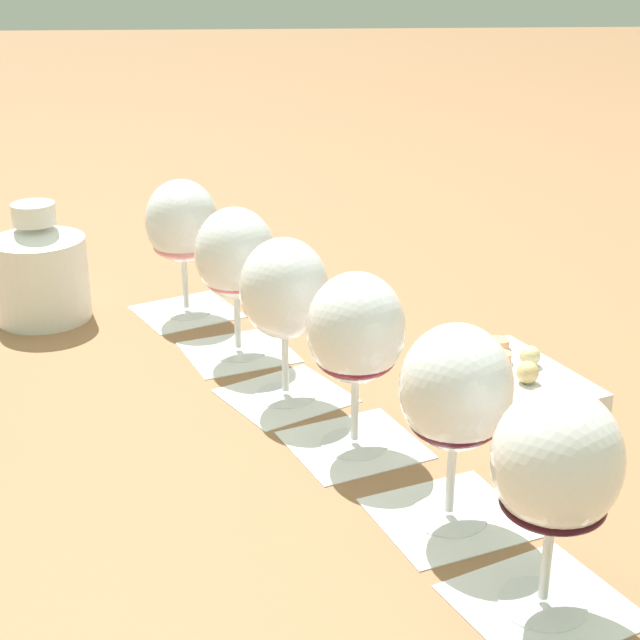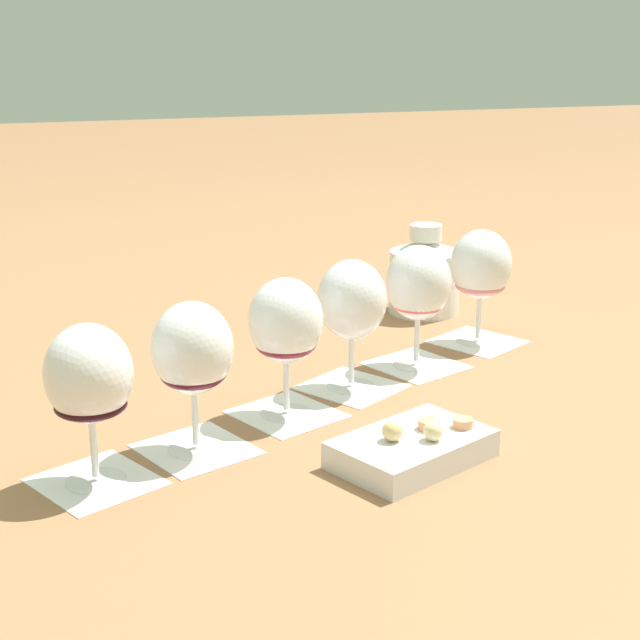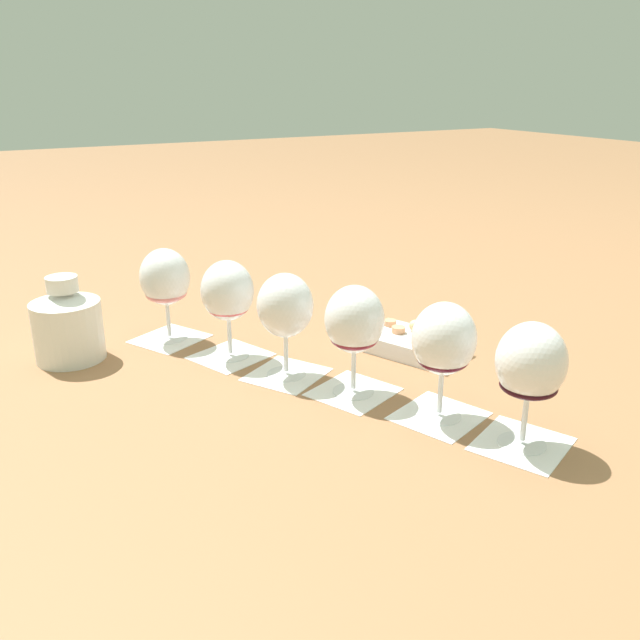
# 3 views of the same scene
# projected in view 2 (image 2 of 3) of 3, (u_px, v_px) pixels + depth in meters

# --- Properties ---
(ground_plane) EXTENTS (8.00, 8.00, 0.00)m
(ground_plane) POSITION_uv_depth(u_px,v_px,m) (319.00, 401.00, 1.22)
(ground_plane) COLOR #936642
(tasting_card_0) EXTENTS (0.15, 0.15, 0.00)m
(tasting_card_0) POSITION_uv_depth(u_px,v_px,m) (477.00, 341.00, 1.45)
(tasting_card_0) COLOR white
(tasting_card_0) RESTS_ON ground_plane
(tasting_card_1) EXTENTS (0.14, 0.15, 0.00)m
(tasting_card_1) POSITION_uv_depth(u_px,v_px,m) (416.00, 365.00, 1.35)
(tasting_card_1) COLOR white
(tasting_card_1) RESTS_ON ground_plane
(tasting_card_2) EXTENTS (0.15, 0.15, 0.00)m
(tasting_card_2) POSITION_uv_depth(u_px,v_px,m) (351.00, 387.00, 1.27)
(tasting_card_2) COLOR white
(tasting_card_2) RESTS_ON ground_plane
(tasting_card_3) EXTENTS (0.14, 0.15, 0.00)m
(tasting_card_3) POSITION_uv_depth(u_px,v_px,m) (287.00, 414.00, 1.18)
(tasting_card_3) COLOR white
(tasting_card_3) RESTS_ON ground_plane
(tasting_card_4) EXTENTS (0.14, 0.15, 0.00)m
(tasting_card_4) POSITION_uv_depth(u_px,v_px,m) (196.00, 449.00, 1.08)
(tasting_card_4) COLOR white
(tasting_card_4) RESTS_ON ground_plane
(tasting_card_5) EXTENTS (0.15, 0.15, 0.00)m
(tasting_card_5) POSITION_uv_depth(u_px,v_px,m) (96.00, 481.00, 1.00)
(tasting_card_5) COLOR white
(tasting_card_5) RESTS_ON ground_plane
(wine_glass_0) EXTENTS (0.09, 0.09, 0.17)m
(wine_glass_0) POSITION_uv_depth(u_px,v_px,m) (481.00, 269.00, 1.42)
(wine_glass_0) COLOR white
(wine_glass_0) RESTS_ON tasting_card_0
(wine_glass_1) EXTENTS (0.09, 0.09, 0.17)m
(wine_glass_1) POSITION_uv_depth(u_px,v_px,m) (418.00, 288.00, 1.32)
(wine_glass_1) COLOR white
(wine_glass_1) RESTS_ON tasting_card_1
(wine_glass_2) EXTENTS (0.09, 0.09, 0.17)m
(wine_glass_2) POSITION_uv_depth(u_px,v_px,m) (352.00, 305.00, 1.24)
(wine_glass_2) COLOR white
(wine_glass_2) RESTS_ON tasting_card_2
(wine_glass_3) EXTENTS (0.09, 0.09, 0.17)m
(wine_glass_3) POSITION_uv_depth(u_px,v_px,m) (286.00, 327.00, 1.15)
(wine_glass_3) COLOR white
(wine_glass_3) RESTS_ON tasting_card_3
(wine_glass_4) EXTENTS (0.09, 0.09, 0.17)m
(wine_glass_4) POSITION_uv_depth(u_px,v_px,m) (193.00, 355.00, 1.05)
(wine_glass_4) COLOR white
(wine_glass_4) RESTS_ON tasting_card_4
(wine_glass_5) EXTENTS (0.09, 0.09, 0.17)m
(wine_glass_5) POSITION_uv_depth(u_px,v_px,m) (89.00, 380.00, 0.97)
(wine_glass_5) COLOR white
(wine_glass_5) RESTS_ON tasting_card_5
(ceramic_vase) EXTENTS (0.11, 0.11, 0.15)m
(ceramic_vase) POSITION_uv_depth(u_px,v_px,m) (425.00, 275.00, 1.59)
(ceramic_vase) COLOR white
(ceramic_vase) RESTS_ON ground_plane
(snack_dish) EXTENTS (0.19, 0.16, 0.05)m
(snack_dish) POSITION_uv_depth(u_px,v_px,m) (412.00, 448.00, 1.05)
(snack_dish) COLOR silver
(snack_dish) RESTS_ON ground_plane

